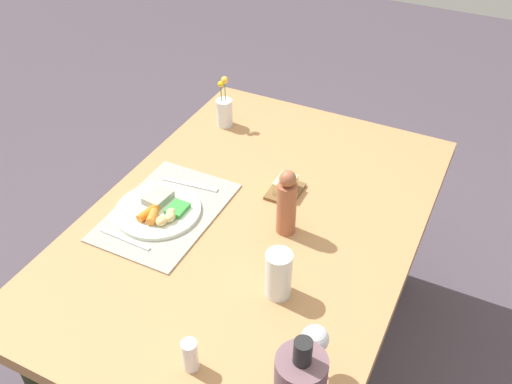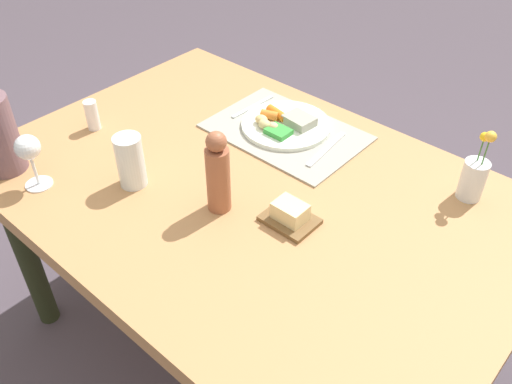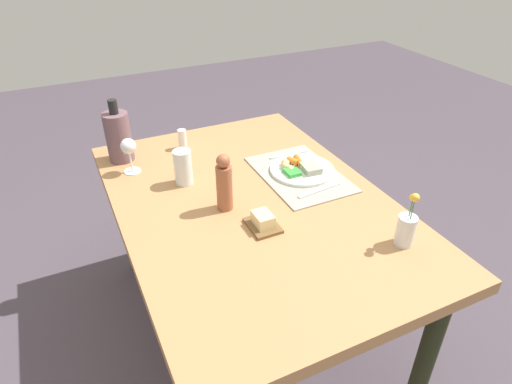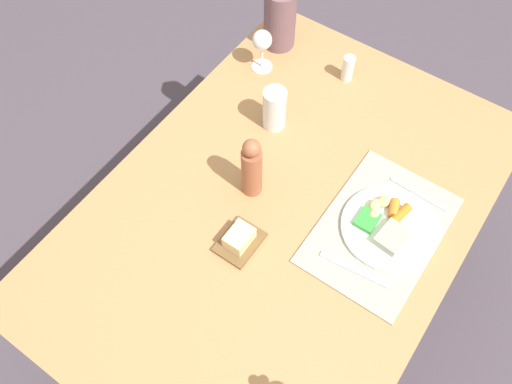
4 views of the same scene
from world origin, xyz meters
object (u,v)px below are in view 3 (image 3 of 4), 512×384
(knife, at_px, (288,155))
(dinner_plate, at_px, (301,169))
(butter_dish, at_px, (263,222))
(fork, at_px, (319,190))
(cooler_bottle, at_px, (118,136))
(salt_shaker, at_px, (182,139))
(wine_glass, at_px, (129,148))
(pepper_mill, at_px, (224,184))
(dining_table, at_px, (253,217))
(flower_vase, at_px, (406,228))
(water_tumbler, at_px, (183,169))

(knife, bearing_deg, dinner_plate, 173.72)
(butter_dish, bearing_deg, dinner_plate, -48.95)
(fork, xyz_separation_m, cooler_bottle, (0.61, 0.65, 0.11))
(salt_shaker, distance_m, wine_glass, 0.30)
(fork, bearing_deg, pepper_mill, 75.09)
(cooler_bottle, bearing_deg, pepper_mill, -153.81)
(dining_table, xyz_separation_m, knife, (0.26, -0.30, 0.08))
(fork, height_order, salt_shaker, salt_shaker)
(dinner_plate, distance_m, flower_vase, 0.56)
(cooler_bottle, xyz_separation_m, flower_vase, (-1.00, -0.73, -0.05))
(pepper_mill, bearing_deg, salt_shaker, -0.80)
(knife, relative_size, pepper_mill, 0.81)
(dinner_plate, bearing_deg, fork, 175.48)
(dinner_plate, relative_size, pepper_mill, 1.21)
(pepper_mill, bearing_deg, butter_dish, -155.70)
(wine_glass, bearing_deg, dinner_plate, -115.99)
(fork, relative_size, butter_dish, 1.55)
(dining_table, bearing_deg, flower_vase, -142.47)
(salt_shaker, height_order, pepper_mill, pepper_mill)
(butter_dish, bearing_deg, flower_vase, -126.52)
(knife, xyz_separation_m, butter_dish, (-0.42, 0.34, 0.01))
(cooler_bottle, relative_size, wine_glass, 1.81)
(dinner_plate, bearing_deg, butter_dish, 131.05)
(dinner_plate, bearing_deg, flower_vase, -173.02)
(wine_glass, distance_m, pepper_mill, 0.49)
(pepper_mill, xyz_separation_m, butter_dish, (-0.17, -0.08, -0.09))
(pepper_mill, bearing_deg, knife, -57.92)
(dinner_plate, height_order, knife, dinner_plate)
(knife, distance_m, pepper_mill, 0.50)
(knife, relative_size, butter_dish, 1.40)
(pepper_mill, bearing_deg, cooler_bottle, 26.19)
(butter_dish, distance_m, water_tumbler, 0.44)
(water_tumbler, bearing_deg, pepper_mill, -160.89)
(cooler_bottle, height_order, water_tumbler, cooler_bottle)
(fork, bearing_deg, butter_dish, 103.60)
(flower_vase, bearing_deg, water_tumbler, 38.14)
(dinner_plate, relative_size, flower_vase, 1.33)
(butter_dish, bearing_deg, pepper_mill, 24.30)
(flower_vase, height_order, butter_dish, flower_vase)
(fork, xyz_separation_m, butter_dish, (-0.11, 0.30, 0.01))
(water_tumbler, bearing_deg, dining_table, -140.72)
(knife, height_order, salt_shaker, salt_shaker)
(cooler_bottle, height_order, flower_vase, cooler_bottle)
(cooler_bottle, bearing_deg, fork, -133.20)
(dinner_plate, distance_m, knife, 0.15)
(wine_glass, height_order, flower_vase, flower_vase)
(cooler_bottle, relative_size, butter_dish, 2.14)
(dining_table, relative_size, pepper_mill, 6.41)
(wine_glass, bearing_deg, pepper_mill, -148.87)
(dinner_plate, relative_size, water_tumbler, 1.87)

